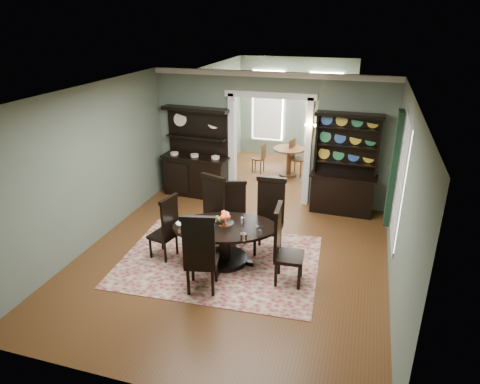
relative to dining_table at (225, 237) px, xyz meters
The scene contains 19 objects.
room 1.08m from the dining_table, 45.84° to the left, with size 5.51×6.01×3.01m.
parlor 5.66m from the dining_table, 89.20° to the left, with size 3.51×3.50×3.01m.
doorway_trim 3.24m from the dining_table, 88.53° to the left, with size 2.08×0.25×2.57m.
right_window 3.13m from the dining_table, 19.22° to the left, with size 0.15×1.47×2.12m.
wall_sconce 3.36m from the dining_table, 70.38° to the left, with size 0.27×0.21×0.21m.
rug 0.51m from the dining_table, behind, with size 3.51×2.61×0.01m, color maroon.
dining_table is the anchor object (origin of this frame).
centerpiece 0.30m from the dining_table, 111.91° to the left, with size 1.61×1.03×0.26m.
chair_far_left 0.75m from the dining_table, 130.68° to the left, with size 0.64×0.63×1.39m.
chair_far_mid 0.90m from the dining_table, 95.42° to the left, with size 0.57×0.55×1.19m.
chair_far_right 0.96m from the dining_table, 45.56° to the left, with size 0.55×0.51×1.43m.
chair_end_left 1.06m from the dining_table, behind, with size 0.52×0.54×1.23m.
chair_end_right 1.16m from the dining_table, 15.67° to the right, with size 0.51×0.53×1.36m.
chair_near 1.03m from the dining_table, 93.88° to the right, with size 0.61×0.59×1.41m.
sideboard 3.26m from the dining_table, 120.90° to the left, with size 1.66×0.67×2.15m.
welsh_dresser 3.35m from the dining_table, 56.80° to the left, with size 1.45×0.57×2.24m.
parlor_table 4.73m from the dining_table, 87.04° to the left, with size 0.86×0.86×0.79m.
parlor_chair_left 4.80m from the dining_table, 96.74° to the left, with size 0.37×0.36×0.85m.
parlor_chair_right 4.83m from the dining_table, 84.99° to the left, with size 0.46×0.45×1.02m.
Camera 1 is at (2.09, -6.35, 4.15)m, focal length 32.00 mm.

